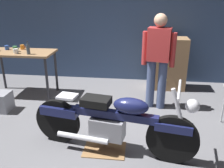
# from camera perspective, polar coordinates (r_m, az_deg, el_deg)

# --- Properties ---
(ground_plane) EXTENTS (12.00, 12.00, 0.00)m
(ground_plane) POSITION_cam_1_polar(r_m,az_deg,el_deg) (3.48, -2.04, -14.25)
(ground_plane) COLOR slate
(back_wall) EXTENTS (8.00, 0.12, 3.10)m
(back_wall) POSITION_cam_1_polar(r_m,az_deg,el_deg) (5.63, 2.28, 16.44)
(back_wall) COLOR #384C70
(back_wall) RESTS_ON ground_plane
(workbench) EXTENTS (1.30, 0.64, 0.90)m
(workbench) POSITION_cam_1_polar(r_m,az_deg,el_deg) (5.11, -20.57, 5.93)
(workbench) COLOR #99724C
(workbench) RESTS_ON ground_plane
(motorcycle) EXTENTS (2.17, 0.69, 1.00)m
(motorcycle) POSITION_cam_1_polar(r_m,az_deg,el_deg) (3.14, 0.10, -8.76)
(motorcycle) COLOR black
(motorcycle) RESTS_ON ground_plane
(person_standing) EXTENTS (0.56, 0.29, 1.67)m
(person_standing) POSITION_cam_1_polar(r_m,az_deg,el_deg) (4.26, 10.76, 6.01)
(person_standing) COLOR #435177
(person_standing) RESTS_ON ground_plane
(wooden_dresser) EXTENTS (0.80, 0.47, 1.10)m
(wooden_dresser) POSITION_cam_1_polar(r_m,az_deg,el_deg) (5.33, 12.75, 4.71)
(wooden_dresser) COLOR #99724C
(wooden_dresser) RESTS_ON ground_plane
(drip_tray) EXTENTS (0.56, 0.40, 0.01)m
(drip_tray) POSITION_cam_1_polar(r_m,az_deg,el_deg) (3.39, -1.74, -15.09)
(drip_tray) COLOR olive
(drip_tray) RESTS_ON ground_plane
(mug_orange_travel) EXTENTS (0.11, 0.08, 0.09)m
(mug_orange_travel) POSITION_cam_1_polar(r_m,az_deg,el_deg) (5.25, -20.31, 8.14)
(mug_orange_travel) COLOR orange
(mug_orange_travel) RESTS_ON workbench
(mug_blue_enamel) EXTENTS (0.11, 0.08, 0.09)m
(mug_blue_enamel) POSITION_cam_1_polar(r_m,az_deg,el_deg) (5.33, -23.46, 7.86)
(mug_blue_enamel) COLOR #2D51AD
(mug_blue_enamel) RESTS_ON workbench
(mug_green_speckled) EXTENTS (0.12, 0.08, 0.11)m
(mug_green_speckled) POSITION_cam_1_polar(r_m,az_deg,el_deg) (5.09, -21.79, 7.67)
(mug_green_speckled) COLOR #3D7F4C
(mug_green_speckled) RESTS_ON workbench
(mug_white_ceramic) EXTENTS (0.12, 0.08, 0.09)m
(mug_white_ceramic) POSITION_cam_1_polar(r_m,az_deg,el_deg) (4.93, -21.65, 7.18)
(mug_white_ceramic) COLOR white
(mug_white_ceramic) RESTS_ON workbench
(bottle) EXTENTS (0.06, 0.06, 0.24)m
(bottle) POSITION_cam_1_polar(r_m,az_deg,el_deg) (4.79, -19.11, 7.77)
(bottle) COLOR #3F4C59
(bottle) RESTS_ON workbench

